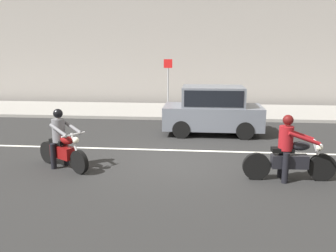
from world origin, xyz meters
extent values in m
plane|color=black|center=(0.00, 0.00, 0.00)|extent=(80.00, 80.00, 0.00)
cube|color=gray|center=(0.00, 8.00, 0.07)|extent=(40.00, 4.40, 0.14)
cube|color=gray|center=(0.00, 11.40, 5.22)|extent=(40.00, 1.40, 10.44)
cube|color=silver|center=(-0.32, 0.90, 0.00)|extent=(18.00, 0.14, 0.01)
cylinder|color=black|center=(3.65, -1.41, 0.33)|extent=(0.67, 0.15, 0.67)
cylinder|color=black|center=(2.10, -1.48, 0.33)|extent=(0.67, 0.15, 0.67)
cylinder|color=silver|center=(3.53, -1.41, 0.65)|extent=(0.33, 0.07, 0.70)
cube|color=black|center=(2.87, -1.44, 0.47)|extent=(0.87, 0.32, 0.32)
ellipsoid|color=black|center=(3.09, -1.43, 0.86)|extent=(0.49, 0.26, 0.22)
cube|color=black|center=(2.69, -1.45, 0.76)|extent=(0.53, 0.26, 0.10)
cylinder|color=silver|center=(3.47, -1.41, 0.97)|extent=(0.07, 0.70, 0.04)
sphere|color=silver|center=(3.55, -1.41, 0.83)|extent=(0.17, 0.17, 0.17)
cylinder|color=silver|center=(2.57, -1.30, 0.35)|extent=(0.70, 0.10, 0.07)
cylinder|color=black|center=(2.74, -1.65, 0.37)|extent=(0.16, 0.16, 0.74)
cylinder|color=black|center=(2.73, -1.25, 0.37)|extent=(0.16, 0.16, 0.74)
cylinder|color=maroon|center=(2.75, -1.45, 1.05)|extent=(0.36, 0.36, 0.58)
cylinder|color=maroon|center=(3.12, -1.65, 1.10)|extent=(0.75, 0.13, 0.34)
cylinder|color=maroon|center=(3.10, -1.21, 1.10)|extent=(0.75, 0.13, 0.34)
sphere|color=tan|center=(2.77, -1.45, 1.46)|extent=(0.20, 0.20, 0.20)
sphere|color=#510F0F|center=(2.77, -1.45, 1.49)|extent=(0.25, 0.25, 0.25)
cylinder|color=black|center=(-2.34, -1.48, 0.30)|extent=(0.57, 0.44, 0.61)
cylinder|color=black|center=(-3.52, -0.69, 0.30)|extent=(0.57, 0.44, 0.61)
cylinder|color=silver|center=(-2.44, -1.41, 0.65)|extent=(0.32, 0.24, 0.76)
cube|color=maroon|center=(-2.93, -1.08, 0.44)|extent=(0.80, 0.66, 0.32)
ellipsoid|color=maroon|center=(-2.75, -1.21, 0.80)|extent=(0.53, 0.47, 0.22)
cube|color=black|center=(-3.08, -0.98, 0.70)|extent=(0.57, 0.49, 0.10)
cylinder|color=silver|center=(-2.49, -1.38, 1.00)|extent=(0.42, 0.60, 0.04)
sphere|color=silver|center=(-2.43, -1.42, 0.86)|extent=(0.17, 0.17, 0.17)
cylinder|color=silver|center=(-3.09, -0.79, 0.32)|extent=(0.62, 0.45, 0.07)
cylinder|color=black|center=(-3.16, -1.17, 0.34)|extent=(0.21, 0.21, 0.68)
cylinder|color=black|center=(-2.94, -0.84, 0.34)|extent=(0.21, 0.21, 0.68)
cylinder|color=slate|center=(-3.03, -1.02, 1.01)|extent=(0.47, 0.47, 0.62)
cylinder|color=slate|center=(-2.88, -1.38, 1.10)|extent=(0.61, 0.45, 0.28)
cylinder|color=slate|center=(-2.64, -1.01, 1.10)|extent=(0.61, 0.45, 0.28)
sphere|color=tan|center=(-3.01, -1.03, 1.44)|extent=(0.20, 0.20, 0.20)
sphere|color=black|center=(-3.01, -1.03, 1.47)|extent=(0.25, 0.25, 0.25)
cube|color=slate|center=(1.15, 3.30, 0.66)|extent=(3.64, 1.70, 0.84)
cube|color=slate|center=(1.15, 3.30, 1.44)|extent=(2.25, 1.56, 0.72)
cube|color=black|center=(1.15, 3.30, 1.44)|extent=(2.07, 1.59, 0.58)
cylinder|color=black|center=(2.28, 3.30, 0.32)|extent=(0.64, 1.76, 0.64)
cylinder|color=black|center=(0.03, 3.30, 0.32)|extent=(0.64, 1.76, 0.64)
cylinder|color=gray|center=(-1.02, 8.37, 1.42)|extent=(0.08, 0.08, 2.56)
cube|color=red|center=(-1.02, 8.34, 2.45)|extent=(0.44, 0.03, 0.44)
camera|label=1|loc=(0.74, -9.79, 3.07)|focal=37.61mm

